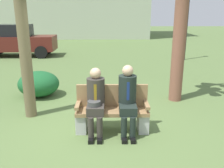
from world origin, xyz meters
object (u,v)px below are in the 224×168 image
(seated_man_right, at_px, (128,97))
(shrub_near_bench, at_px, (39,84))
(park_bench, at_px, (112,111))
(seated_man_left, at_px, (96,98))
(street_lamp, at_px, (188,14))
(parked_car_near, at_px, (17,41))

(seated_man_right, height_order, shrub_near_bench, seated_man_right)
(park_bench, distance_m, shrub_near_bench, 2.91)
(seated_man_left, bearing_deg, seated_man_right, 1.02)
(park_bench, xyz_separation_m, seated_man_left, (-0.31, -0.13, 0.31))
(seated_man_left, relative_size, street_lamp, 0.35)
(parked_car_near, xyz_separation_m, street_lamp, (8.67, -1.11, 1.37))
(shrub_near_bench, relative_size, street_lamp, 0.31)
(street_lamp, bearing_deg, seated_man_left, -117.46)
(park_bench, bearing_deg, seated_man_right, -22.00)
(parked_car_near, distance_m, street_lamp, 8.85)
(park_bench, distance_m, seated_man_right, 0.46)
(park_bench, xyz_separation_m, parked_car_near, (-4.97, 8.70, 0.44))
(seated_man_left, bearing_deg, shrub_near_bench, 127.77)
(parked_car_near, bearing_deg, street_lamp, -7.33)
(seated_man_left, height_order, seated_man_right, seated_man_right)
(park_bench, height_order, shrub_near_bench, park_bench)
(park_bench, bearing_deg, seated_man_left, -157.85)
(shrub_near_bench, bearing_deg, seated_man_right, -43.54)
(seated_man_right, height_order, street_lamp, street_lamp)
(street_lamp, bearing_deg, seated_man_right, -113.85)
(seated_man_right, relative_size, street_lamp, 0.37)
(parked_car_near, bearing_deg, shrub_near_bench, -65.99)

